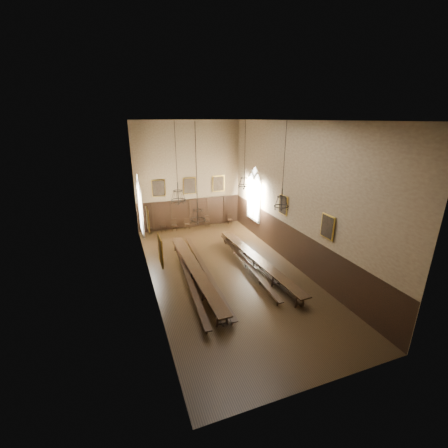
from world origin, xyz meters
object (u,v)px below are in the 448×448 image
bench_left_outer (187,276)px  chandelier_back_right (244,181)px  chandelier_back_left (178,195)px  chandelier_front_right (282,200)px  bench_left_inner (205,271)px  chair_1 (164,228)px  table_right (257,263)px  chair_7 (230,221)px  table_left (195,274)px  chair_2 (174,227)px  bench_right_outer (261,262)px  chair_3 (187,226)px  bench_right_inner (246,264)px  chair_5 (207,223)px  chair_0 (150,230)px  chandelier_front_left (198,212)px

bench_left_outer → chandelier_back_right: (4.80, 2.77, 4.79)m
chandelier_back_left → chandelier_front_right: (4.51, -5.07, 0.53)m
bench_left_inner → chair_1: bearing=97.5°
chandelier_back_right → chandelier_front_right: bearing=-89.8°
table_right → chair_7: bearing=79.9°
table_left → chandelier_front_right: chandelier_front_right is taller
chair_1 → chair_2: size_ratio=0.91×
bench_right_outer → chair_1: bearing=120.5°
chair_3 → chandelier_front_right: (2.73, -10.71, 4.72)m
bench_left_inner → chair_3: (0.93, 8.48, -0.04)m
bench_left_outer → bench_right_inner: size_ratio=1.12×
bench_right_inner → table_left: bearing=-173.8°
table_right → chair_3: bearing=105.5°
table_right → chair_5: (-0.58, 8.78, -0.10)m
chair_0 → chandelier_back_left: size_ratio=0.18×
chair_3 → chandelier_front_right: size_ratio=0.20×
bench_right_outer → bench_left_inner: bearing=-178.8°
table_left → chandelier_back_left: bearing=93.1°
bench_left_outer → chair_2: 8.62m
chandelier_back_right → chandelier_front_left: (-4.58, -4.79, -0.31)m
chair_1 → chair_5: size_ratio=0.97×
chair_0 → chair_5: bearing=-13.4°
bench_left_inner → chair_0: size_ratio=11.66×
chandelier_back_left → bench_left_outer: bearing=-95.9°
table_right → bench_left_outer: (-4.52, 0.15, -0.08)m
bench_right_outer → chair_5: size_ratio=9.70×
chandelier_back_left → chandelier_front_right: bearing=-48.3°
chandelier_back_right → chandelier_front_right: 4.87m
chandelier_front_right → chair_3: bearing=104.3°
chair_5 → chandelier_back_left: 7.92m
chair_0 → table_right: bearing=-71.3°
bench_right_inner → chair_1: size_ratio=10.46×
chair_7 → chandelier_back_left: (-5.76, -5.58, 4.19)m
chair_3 → chandelier_back_right: size_ratio=0.20×
chair_2 → chair_5: 2.99m
chair_2 → chair_3: 1.14m
chair_5 → chandelier_back_right: 7.64m
bench_right_inner → chair_5: bearing=89.8°
chair_0 → chair_5: 5.03m
table_right → bench_left_inner: (-3.36, 0.27, -0.08)m
chair_7 → chandelier_front_right: (-1.25, -10.65, 4.72)m
chair_0 → chair_2: chair_2 is taller
bench_left_outer → chair_7: chair_7 is taller
table_left → chandelier_back_right: 7.02m
bench_right_inner → chandelier_back_left: bearing=143.2°
bench_left_inner → chandelier_front_right: (3.66, -2.23, 4.68)m
table_left → chandelier_front_left: bearing=-97.3°
chandelier_front_right → chair_2: bearing=109.9°
chair_5 → chair_2: bearing=-171.5°
chair_1 → chandelier_back_left: size_ratio=0.18×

